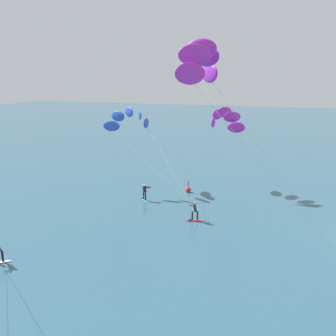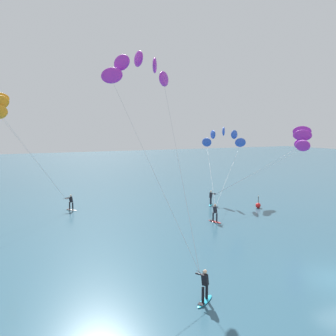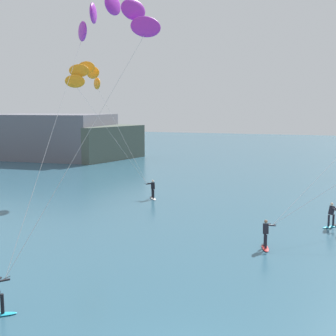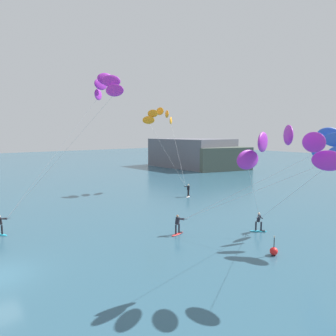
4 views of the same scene
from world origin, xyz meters
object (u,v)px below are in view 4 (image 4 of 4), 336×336
object	(u,v)px
kitesurfer_mid_water	(286,153)
kitesurfer_far_out	(322,147)
kitesurfer_nearshore	(102,91)
marker_buoy	(274,251)
kitesurfer_downwind	(161,119)

from	to	relation	value
kitesurfer_mid_water	kitesurfer_far_out	distance (m)	9.58
kitesurfer_nearshore	marker_buoy	distance (m)	20.60
kitesurfer_mid_water	marker_buoy	size ratio (longest dim) A/B	6.99
kitesurfer_mid_water	kitesurfer_downwind	world-z (taller)	kitesurfer_downwind
kitesurfer_mid_water	marker_buoy	distance (m)	8.03
kitesurfer_far_out	kitesurfer_downwind	distance (m)	24.57
kitesurfer_downwind	marker_buoy	bearing A→B (deg)	-18.06
kitesurfer_downwind	marker_buoy	distance (m)	27.76
kitesurfer_nearshore	kitesurfer_mid_water	world-z (taller)	kitesurfer_nearshore
kitesurfer_downwind	marker_buoy	xyz separation A→B (m)	(24.59, -8.02, -10.09)
kitesurfer_nearshore	kitesurfer_mid_water	size ratio (longest dim) A/B	1.46
kitesurfer_far_out	kitesurfer_nearshore	bearing A→B (deg)	-143.57
kitesurfer_mid_water	kitesurfer_downwind	bearing A→B (deg)	158.04
kitesurfer_nearshore	kitesurfer_far_out	distance (m)	20.00
kitesurfer_nearshore	kitesurfer_far_out	size ratio (longest dim) A/B	1.15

